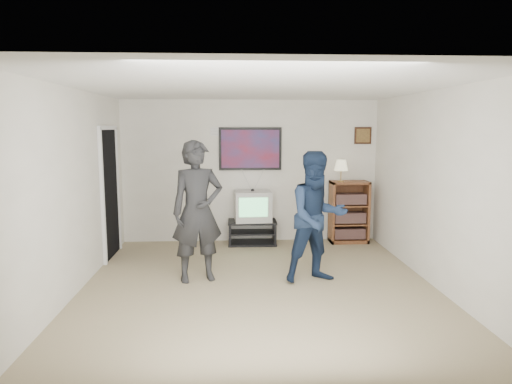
{
  "coord_description": "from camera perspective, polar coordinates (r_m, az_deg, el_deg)",
  "views": [
    {
      "loc": [
        -0.35,
        -5.54,
        2.03
      ],
      "look_at": [
        -0.0,
        0.62,
        1.15
      ],
      "focal_mm": 32.0,
      "sensor_mm": 36.0,
      "label": 1
    }
  ],
  "objects": [
    {
      "name": "room_shell",
      "position": [
        5.95,
        0.17,
        0.58
      ],
      "size": [
        4.51,
        5.0,
        2.51
      ],
      "color": "#75694A",
      "rests_on": "ground"
    },
    {
      "name": "media_stand",
      "position": [
        7.99,
        -0.47,
        -5.06
      ],
      "size": [
        0.84,
        0.47,
        0.42
      ],
      "rotation": [
        0.0,
        0.0,
        -0.01
      ],
      "color": "black",
      "rests_on": "room_shell"
    },
    {
      "name": "crt_television",
      "position": [
        7.89,
        -0.42,
        -1.74
      ],
      "size": [
        0.64,
        0.55,
        0.52
      ],
      "primitive_type": null,
      "rotation": [
        0.0,
        0.0,
        0.06
      ],
      "color": "#AEADA9",
      "rests_on": "media_stand"
    },
    {
      "name": "bookshelf",
      "position": [
        8.23,
        11.53,
        -2.44
      ],
      "size": [
        0.66,
        0.38,
        1.09
      ],
      "primitive_type": null,
      "color": "#5A2D1B",
      "rests_on": "room_shell"
    },
    {
      "name": "table_lamp",
      "position": [
        8.04,
        10.58,
        2.63
      ],
      "size": [
        0.24,
        0.24,
        0.38
      ],
      "primitive_type": null,
      "color": "beige",
      "rests_on": "bookshelf"
    },
    {
      "name": "person_tall",
      "position": [
        6.04,
        -7.33,
        -2.42
      ],
      "size": [
        0.78,
        0.62,
        1.86
      ],
      "primitive_type": "imported",
      "rotation": [
        0.0,
        0.0,
        0.29
      ],
      "color": "black",
      "rests_on": "room_shell"
    },
    {
      "name": "person_short",
      "position": [
        6.01,
        7.65,
        -3.14
      ],
      "size": [
        0.97,
        0.84,
        1.73
      ],
      "primitive_type": "imported",
      "rotation": [
        0.0,
        0.0,
        0.24
      ],
      "color": "#16243E",
      "rests_on": "room_shell"
    },
    {
      "name": "controller_left",
      "position": [
        6.18,
        -7.79,
        -0.29
      ],
      "size": [
        0.07,
        0.14,
        0.04
      ],
      "primitive_type": "cube",
      "rotation": [
        0.0,
        0.0,
        -0.26
      ],
      "color": "white",
      "rests_on": "person_tall"
    },
    {
      "name": "controller_right",
      "position": [
        6.18,
        6.78,
        -1.33
      ],
      "size": [
        0.06,
        0.12,
        0.03
      ],
      "primitive_type": "cube",
      "rotation": [
        0.0,
        0.0,
        0.19
      ],
      "color": "white",
      "rests_on": "person_short"
    },
    {
      "name": "poster",
      "position": [
        8.03,
        -0.72,
        5.41
      ],
      "size": [
        1.1,
        0.03,
        0.75
      ],
      "primitive_type": "cube",
      "color": "black",
      "rests_on": "room_shell"
    },
    {
      "name": "air_vent",
      "position": [
        8.02,
        -4.69,
        7.53
      ],
      "size": [
        0.28,
        0.02,
        0.14
      ],
      "primitive_type": "cube",
      "color": "white",
      "rests_on": "room_shell"
    },
    {
      "name": "small_picture",
      "position": [
        8.36,
        13.21,
        6.88
      ],
      "size": [
        0.3,
        0.03,
        0.3
      ],
      "primitive_type": "cube",
      "color": "black",
      "rests_on": "room_shell"
    },
    {
      "name": "doorway",
      "position": [
        7.46,
        -17.83,
        -0.21
      ],
      "size": [
        0.03,
        0.85,
        2.0
      ],
      "primitive_type": "cube",
      "color": "black",
      "rests_on": "room_shell"
    }
  ]
}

